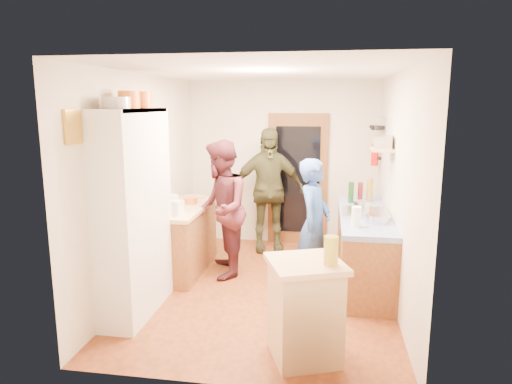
% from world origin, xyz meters
% --- Properties ---
extents(floor, '(3.00, 4.00, 0.02)m').
position_xyz_m(floor, '(0.00, 0.00, -0.01)').
color(floor, brown).
rests_on(floor, ground).
extents(ceiling, '(3.00, 4.00, 0.02)m').
position_xyz_m(ceiling, '(0.00, 0.00, 2.61)').
color(ceiling, silver).
rests_on(ceiling, ground).
extents(wall_back, '(3.00, 0.02, 2.60)m').
position_xyz_m(wall_back, '(0.00, 2.01, 1.30)').
color(wall_back, beige).
rests_on(wall_back, ground).
extents(wall_front, '(3.00, 0.02, 2.60)m').
position_xyz_m(wall_front, '(0.00, -2.01, 1.30)').
color(wall_front, beige).
rests_on(wall_front, ground).
extents(wall_left, '(0.02, 4.00, 2.60)m').
position_xyz_m(wall_left, '(-1.51, 0.00, 1.30)').
color(wall_left, beige).
rests_on(wall_left, ground).
extents(wall_right, '(0.02, 4.00, 2.60)m').
position_xyz_m(wall_right, '(1.51, 0.00, 1.30)').
color(wall_right, beige).
rests_on(wall_right, ground).
extents(door_frame, '(0.95, 0.06, 2.10)m').
position_xyz_m(door_frame, '(0.25, 1.97, 1.05)').
color(door_frame, brown).
rests_on(door_frame, ground).
extents(door_glass, '(0.70, 0.02, 1.70)m').
position_xyz_m(door_glass, '(0.25, 1.94, 1.05)').
color(door_glass, black).
rests_on(door_glass, door_frame).
extents(hutch_body, '(0.40, 1.20, 2.20)m').
position_xyz_m(hutch_body, '(-1.30, -0.80, 1.10)').
color(hutch_body, silver).
rests_on(hutch_body, ground).
extents(hutch_top_shelf, '(0.40, 1.14, 0.04)m').
position_xyz_m(hutch_top_shelf, '(-1.30, -0.80, 2.18)').
color(hutch_top_shelf, silver).
rests_on(hutch_top_shelf, hutch_body).
extents(plate_stack, '(0.26, 0.26, 0.11)m').
position_xyz_m(plate_stack, '(-1.30, -1.07, 2.26)').
color(plate_stack, white).
rests_on(plate_stack, hutch_top_shelf).
extents(orange_pot_a, '(0.22, 0.22, 0.17)m').
position_xyz_m(orange_pot_a, '(-1.30, -0.78, 2.29)').
color(orange_pot_a, orange).
rests_on(orange_pot_a, hutch_top_shelf).
extents(orange_pot_b, '(0.20, 0.20, 0.18)m').
position_xyz_m(orange_pot_b, '(-1.30, -0.42, 2.29)').
color(orange_pot_b, orange).
rests_on(orange_pot_b, hutch_top_shelf).
extents(left_counter_base, '(0.60, 1.40, 0.85)m').
position_xyz_m(left_counter_base, '(-1.20, 0.45, 0.42)').
color(left_counter_base, '#8E5E32').
rests_on(left_counter_base, ground).
extents(left_counter_top, '(0.64, 1.44, 0.05)m').
position_xyz_m(left_counter_top, '(-1.20, 0.45, 0.88)').
color(left_counter_top, tan).
rests_on(left_counter_top, left_counter_base).
extents(toaster, '(0.26, 0.20, 0.18)m').
position_xyz_m(toaster, '(-1.15, -0.00, 0.99)').
color(toaster, white).
rests_on(toaster, left_counter_top).
extents(kettle, '(0.21, 0.21, 0.19)m').
position_xyz_m(kettle, '(-1.25, 0.25, 1.00)').
color(kettle, white).
rests_on(kettle, left_counter_top).
extents(orange_bowl, '(0.23, 0.23, 0.08)m').
position_xyz_m(orange_bowl, '(-1.12, 0.64, 0.94)').
color(orange_bowl, orange).
rests_on(orange_bowl, left_counter_top).
extents(chopping_board, '(0.32, 0.25, 0.02)m').
position_xyz_m(chopping_board, '(-1.18, 1.04, 0.91)').
color(chopping_board, tan).
rests_on(chopping_board, left_counter_top).
extents(right_counter_base, '(0.60, 2.20, 0.84)m').
position_xyz_m(right_counter_base, '(1.20, 0.50, 0.42)').
color(right_counter_base, '#8E5E32').
rests_on(right_counter_base, ground).
extents(right_counter_top, '(0.62, 2.22, 0.06)m').
position_xyz_m(right_counter_top, '(1.20, 0.50, 0.87)').
color(right_counter_top, '#1733A5').
rests_on(right_counter_top, right_counter_base).
extents(hob, '(0.55, 0.58, 0.04)m').
position_xyz_m(hob, '(1.20, 0.38, 0.92)').
color(hob, silver).
rests_on(hob, right_counter_top).
extents(pot_on_hob, '(0.19, 0.19, 0.12)m').
position_xyz_m(pot_on_hob, '(1.15, 0.40, 1.00)').
color(pot_on_hob, silver).
rests_on(pot_on_hob, hob).
extents(bottle_a, '(0.08, 0.08, 0.29)m').
position_xyz_m(bottle_a, '(1.05, 1.05, 1.04)').
color(bottle_a, '#143F14').
rests_on(bottle_a, right_counter_top).
extents(bottle_b, '(0.08, 0.08, 0.27)m').
position_xyz_m(bottle_b, '(1.18, 1.14, 1.04)').
color(bottle_b, '#591419').
rests_on(bottle_b, right_counter_top).
extents(bottle_c, '(0.09, 0.09, 0.32)m').
position_xyz_m(bottle_c, '(1.31, 1.19, 1.06)').
color(bottle_c, olive).
rests_on(bottle_c, right_counter_top).
extents(paper_towel, '(0.11, 0.11, 0.23)m').
position_xyz_m(paper_towel, '(1.05, -0.23, 1.01)').
color(paper_towel, white).
rests_on(paper_towel, right_counter_top).
extents(mixing_bowl, '(0.31, 0.31, 0.10)m').
position_xyz_m(mixing_bowl, '(1.30, -0.02, 0.95)').
color(mixing_bowl, silver).
rests_on(mixing_bowl, right_counter_top).
extents(island_base, '(0.71, 0.71, 0.86)m').
position_xyz_m(island_base, '(0.56, -1.48, 0.43)').
color(island_base, tan).
rests_on(island_base, ground).
extents(island_top, '(0.80, 0.80, 0.05)m').
position_xyz_m(island_top, '(0.56, -1.48, 0.89)').
color(island_top, tan).
rests_on(island_top, island_base).
extents(cutting_board, '(0.43, 0.39, 0.02)m').
position_xyz_m(cutting_board, '(0.49, -1.45, 0.90)').
color(cutting_board, white).
rests_on(cutting_board, island_top).
extents(oil_jar, '(0.16, 0.16, 0.25)m').
position_xyz_m(oil_jar, '(0.77, -1.52, 1.03)').
color(oil_jar, '#AD9E2D').
rests_on(oil_jar, island_top).
extents(pan_rail, '(0.02, 0.65, 0.02)m').
position_xyz_m(pan_rail, '(1.46, 1.52, 2.05)').
color(pan_rail, silver).
rests_on(pan_rail, wall_right).
extents(pan_hang_a, '(0.18, 0.18, 0.05)m').
position_xyz_m(pan_hang_a, '(1.40, 1.35, 1.92)').
color(pan_hang_a, black).
rests_on(pan_hang_a, pan_rail).
extents(pan_hang_b, '(0.16, 0.16, 0.05)m').
position_xyz_m(pan_hang_b, '(1.40, 1.55, 1.90)').
color(pan_hang_b, black).
rests_on(pan_hang_b, pan_rail).
extents(pan_hang_c, '(0.17, 0.17, 0.05)m').
position_xyz_m(pan_hang_c, '(1.40, 1.75, 1.91)').
color(pan_hang_c, black).
rests_on(pan_hang_c, pan_rail).
extents(wall_shelf, '(0.26, 0.42, 0.03)m').
position_xyz_m(wall_shelf, '(1.37, 0.45, 1.70)').
color(wall_shelf, tan).
rests_on(wall_shelf, wall_right).
extents(radio, '(0.25, 0.32, 0.15)m').
position_xyz_m(radio, '(1.37, 0.45, 1.79)').
color(radio, silver).
rests_on(radio, wall_shelf).
extents(ext_bracket, '(0.06, 0.10, 0.04)m').
position_xyz_m(ext_bracket, '(1.47, 1.70, 1.45)').
color(ext_bracket, black).
rests_on(ext_bracket, wall_right).
extents(fire_extinguisher, '(0.11, 0.11, 0.32)m').
position_xyz_m(fire_extinguisher, '(1.41, 1.70, 1.50)').
color(fire_extinguisher, red).
rests_on(fire_extinguisher, wall_right).
extents(picture_frame, '(0.03, 0.25, 0.30)m').
position_xyz_m(picture_frame, '(-1.48, -1.55, 2.05)').
color(picture_frame, gold).
rests_on(picture_frame, wall_left).
extents(person_hob, '(0.53, 0.67, 1.61)m').
position_xyz_m(person_hob, '(0.60, 0.14, 0.80)').
color(person_hob, '#2F539C').
rests_on(person_hob, ground).
extents(person_left, '(0.86, 1.01, 1.80)m').
position_xyz_m(person_left, '(-0.62, 0.42, 0.90)').
color(person_left, '#491C23').
rests_on(person_left, ground).
extents(person_back, '(1.19, 0.73, 1.90)m').
position_xyz_m(person_back, '(-0.16, 1.53, 0.95)').
color(person_back, '#3A3A20').
rests_on(person_back, ground).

